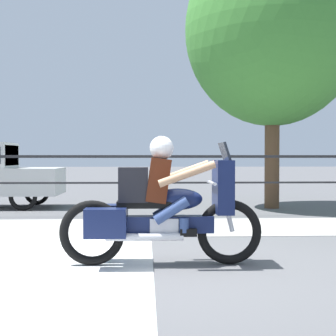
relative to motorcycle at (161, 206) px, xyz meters
The scene contains 6 objects.
ground_plane 0.73m from the motorcycle, 29.07° to the right, with size 120.00×120.00×0.00m, color #565659.
sidewalk_band 3.39m from the motorcycle, 87.23° to the left, with size 44.00×2.40×0.01m, color #A8A59E.
crosswalk_band 1.74m from the motorcycle, 169.50° to the right, with size 2.94×6.00×0.01m, color silver.
fence_railing 5.04m from the motorcycle, 88.17° to the left, with size 36.00×0.05×1.34m.
motorcycle is the anchor object (origin of this frame).
tree_behind_sign 8.28m from the motorcycle, 65.81° to the left, with size 4.41×4.41×6.93m.
Camera 1 is at (-0.33, -6.09, 1.31)m, focal length 55.00 mm.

